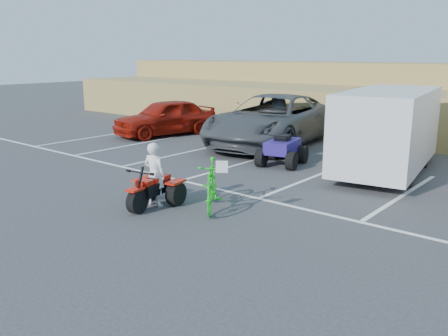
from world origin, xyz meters
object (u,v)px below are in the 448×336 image
Objects in this scene: green_dirt_bike at (212,185)px; quad_atv_green at (350,157)px; quad_atv_blue at (282,165)px; rider at (154,174)px; grey_pickup at (272,120)px; red_trike_atv at (152,207)px; cargo_trailer at (388,129)px; red_car at (165,117)px.

green_dirt_bike is 1.22× the size of quad_atv_green.
quad_atv_blue is at bearing -122.46° from quad_atv_green.
green_dirt_bike is (1.20, 0.67, -0.19)m from rider.
rider is at bearing -82.96° from grey_pickup.
red_trike_atv is at bearing -83.05° from grey_pickup.
rider reaches higher than quad_atv_green.
red_trike_atv is 0.94× the size of quad_atv_green.
cargo_trailer is 3.32× the size of quad_atv_blue.
cargo_trailer is 2.71m from quad_atv_green.
rider is 0.33× the size of red_car.
red_trike_atv is at bearing -122.48° from cargo_trailer.
green_dirt_bike is 0.27× the size of grey_pickup.
quad_atv_green is (1.17, 2.61, 0.00)m from quad_atv_blue.
cargo_trailer reaches higher than quad_atv_green.
quad_atv_blue is (0.00, 5.55, -0.77)m from rider.
quad_atv_green is (8.43, 0.92, -0.80)m from red_car.
red_trike_atv is 0.26× the size of cargo_trailer.
grey_pickup is 3.59m from quad_atv_green.
green_dirt_bike is 0.34× the size of cargo_trailer.
cargo_trailer is (2.96, 6.82, 1.35)m from red_trike_atv.
red_car is (-7.26, 7.24, 0.03)m from rider.
rider reaches higher than quad_atv_blue.
red_car is at bearing 177.93° from quad_atv_green.
rider is 0.97× the size of quad_atv_green.
rider is 1.39m from green_dirt_bike.
red_trike_atv is at bearing -102.82° from quad_atv_blue.
red_car is 10.28m from cargo_trailer.
green_dirt_bike is at bearing -160.91° from rider.
grey_pickup is at bearing 153.45° from cargo_trailer.
quad_atv_blue is (-2.99, -1.12, -1.35)m from cargo_trailer.
red_trike_atv is 0.77× the size of green_dirt_bike.
red_car is at bearing 167.84° from cargo_trailer.
red_trike_atv is 0.88× the size of quad_atv_blue.
quad_atv_green is (-1.82, 1.48, -1.35)m from cargo_trailer.
quad_atv_blue is at bearing -58.98° from grey_pickup.
red_trike_atv is at bearing -32.75° from red_car.
grey_pickup is 4.19× the size of quad_atv_blue.
red_car is at bearing -175.80° from grey_pickup.
cargo_trailer reaches higher than red_trike_atv.
cargo_trailer is at bearing -47.50° from quad_atv_green.
red_trike_atv is 0.78m from rider.
quad_atv_green is (1.17, 8.15, -0.77)m from rider.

